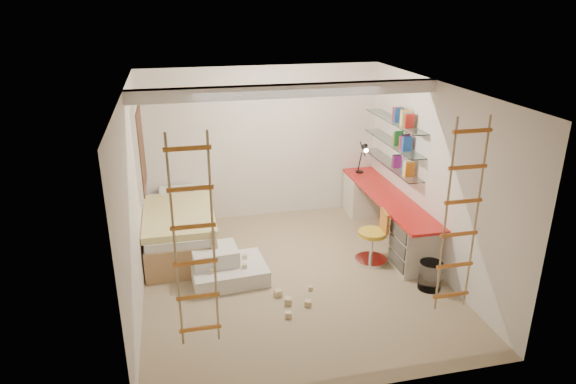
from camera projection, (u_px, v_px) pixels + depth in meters
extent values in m
plane|color=#9B8564|center=(293.00, 277.00, 7.11)|extent=(4.50, 4.50, 0.00)
cube|color=white|center=(288.00, 91.00, 6.48)|extent=(4.00, 0.18, 0.16)
cube|color=white|center=(139.00, 149.00, 7.50)|extent=(0.06, 1.15, 1.35)
cube|color=#4C2D1E|center=(142.00, 149.00, 7.51)|extent=(0.02, 1.00, 1.20)
cylinder|color=white|center=(430.00, 275.00, 6.77)|extent=(0.31, 0.31, 0.38)
cube|color=red|center=(388.00, 196.00, 7.96)|extent=(0.55, 2.80, 0.04)
cube|color=beige|center=(362.00, 194.00, 9.09)|extent=(0.52, 0.55, 0.71)
cube|color=beige|center=(415.00, 247.00, 7.18)|extent=(0.52, 0.55, 0.71)
cube|color=#4C4742|center=(399.00, 232.00, 7.03)|extent=(0.02, 0.50, 0.18)
cube|color=#4C4742|center=(397.00, 247.00, 7.11)|extent=(0.02, 0.50, 0.18)
cube|color=#4C4742|center=(396.00, 261.00, 7.19)|extent=(0.02, 0.50, 0.18)
cube|color=white|center=(391.00, 164.00, 8.11)|extent=(0.25, 1.80, 0.01)
cube|color=white|center=(393.00, 143.00, 7.99)|extent=(0.25, 1.80, 0.01)
cube|color=white|center=(395.00, 121.00, 7.86)|extent=(0.25, 1.80, 0.01)
cube|color=#AD7F51|center=(180.00, 235.00, 7.84)|extent=(1.00, 2.00, 0.45)
cube|color=white|center=(179.00, 218.00, 7.73)|extent=(0.95, 1.95, 0.12)
cube|color=gold|center=(178.00, 215.00, 7.56)|extent=(1.02, 1.60, 0.10)
cube|color=white|center=(177.00, 192.00, 8.42)|extent=(0.55, 0.35, 0.12)
cylinder|color=black|center=(359.00, 172.00, 8.98)|extent=(0.14, 0.14, 0.02)
cylinder|color=black|center=(360.00, 161.00, 8.92)|extent=(0.02, 0.15, 0.36)
cylinder|color=black|center=(363.00, 149.00, 8.73)|extent=(0.02, 0.27, 0.20)
cone|color=black|center=(365.00, 148.00, 8.61)|extent=(0.12, 0.14, 0.15)
cylinder|color=#FFEABF|center=(366.00, 151.00, 8.58)|extent=(0.08, 0.04, 0.08)
cylinder|color=gold|center=(372.00, 233.00, 7.35)|extent=(0.44, 0.44, 0.06)
cube|color=#B76823|center=(384.00, 221.00, 7.31)|extent=(0.07, 0.31, 0.29)
cylinder|color=silver|center=(372.00, 246.00, 7.43)|extent=(0.05, 0.05, 0.41)
cylinder|color=silver|center=(371.00, 260.00, 7.51)|extent=(0.51, 0.51, 0.05)
cube|color=silver|center=(229.00, 272.00, 7.02)|extent=(1.05, 0.85, 0.22)
cube|color=silver|center=(215.00, 255.00, 6.99)|extent=(0.65, 0.54, 0.22)
cube|color=#CCB284|center=(214.00, 245.00, 6.94)|extent=(0.09, 0.09, 0.08)
cube|color=#CCB284|center=(214.00, 240.00, 6.91)|extent=(0.08, 0.08, 0.07)
cube|color=#CCB284|center=(213.00, 234.00, 6.88)|extent=(0.06, 0.06, 0.12)
cube|color=#CCB284|center=(245.00, 266.00, 6.88)|extent=(0.06, 0.06, 0.06)
cube|color=#CCB284|center=(245.00, 257.00, 7.13)|extent=(0.06, 0.06, 0.06)
cube|color=#CCB284|center=(212.00, 271.00, 6.76)|extent=(0.06, 0.06, 0.06)
cube|color=#CCB284|center=(310.00, 288.00, 6.77)|extent=(0.07, 0.07, 0.07)
cube|color=#CCB284|center=(288.00, 315.00, 6.20)|extent=(0.07, 0.07, 0.07)
cube|color=#CCB284|center=(308.00, 303.00, 6.43)|extent=(0.07, 0.07, 0.07)
cube|color=#CCB284|center=(288.00, 302.00, 6.46)|extent=(0.07, 0.07, 0.07)
cube|color=#CCB284|center=(278.00, 294.00, 6.64)|extent=(0.07, 0.07, 0.07)
cube|color=orange|center=(392.00, 157.00, 8.07)|extent=(0.14, 0.46, 0.22)
cube|color=white|center=(394.00, 136.00, 7.94)|extent=(0.14, 0.46, 0.22)
cube|color=yellow|center=(395.00, 113.00, 7.82)|extent=(0.14, 0.64, 0.22)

